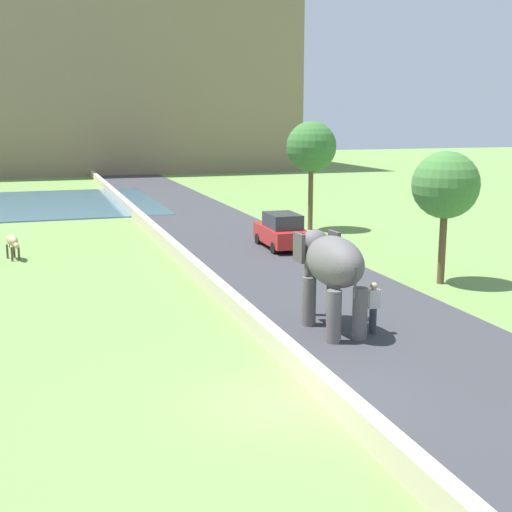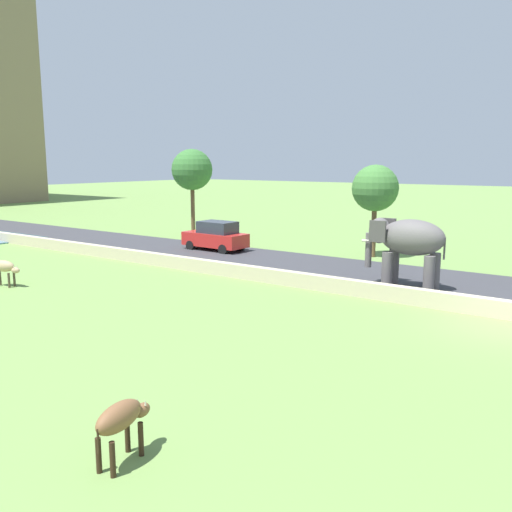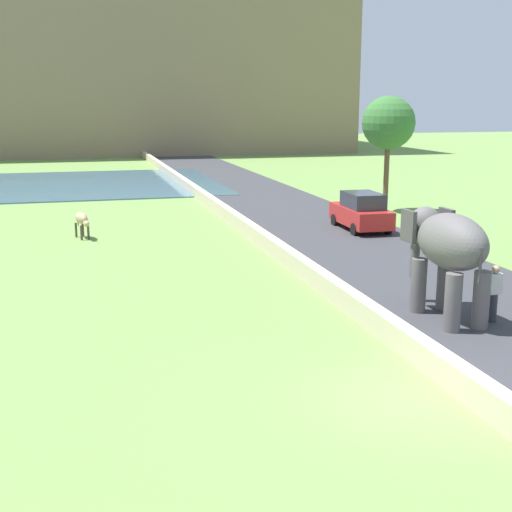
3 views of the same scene
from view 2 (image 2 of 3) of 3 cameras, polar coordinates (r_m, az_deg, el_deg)
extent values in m
plane|color=#6B8E47|center=(19.40, 24.54, -6.93)|extent=(220.00, 220.00, 0.00)
cube|color=#38383D|center=(33.33, -9.46, 0.66)|extent=(7.00, 120.00, 0.06)
cube|color=beige|center=(29.26, -11.89, -0.13)|extent=(0.40, 110.00, 0.64)
ellipsoid|color=#605B5B|center=(23.24, 16.19, 1.90)|extent=(1.47, 2.74, 1.50)
cylinder|color=#605B5B|center=(23.36, 13.65, -1.52)|extent=(0.44, 0.44, 1.60)
cylinder|color=#605B5B|center=(24.14, 14.34, -1.19)|extent=(0.44, 0.44, 1.60)
cylinder|color=#605B5B|center=(22.84, 17.79, -1.98)|extent=(0.44, 0.44, 1.60)
cylinder|color=#605B5B|center=(23.63, 18.35, -1.62)|extent=(0.44, 0.44, 1.60)
ellipsoid|color=#605B5B|center=(23.68, 12.94, 2.64)|extent=(1.02, 0.93, 1.10)
cube|color=#484444|center=(23.07, 12.72, 2.56)|extent=(0.14, 0.70, 0.90)
cube|color=#484444|center=(24.18, 13.75, 2.85)|extent=(0.14, 0.70, 0.90)
cylinder|color=#605B5B|center=(23.97, 11.80, 0.63)|extent=(0.28, 0.28, 1.50)
cone|color=silver|center=(23.68, 11.79, 1.62)|extent=(0.13, 0.56, 0.17)
cone|color=silver|center=(24.08, 12.19, 1.74)|extent=(0.13, 0.56, 0.17)
cylinder|color=#484444|center=(22.94, 19.29, 0.75)|extent=(0.08, 0.08, 0.90)
cylinder|color=#33333D|center=(24.40, 17.91, -2.14)|extent=(0.22, 0.22, 0.85)
cube|color=silver|center=(24.27, 18.00, -0.52)|extent=(0.36, 0.22, 0.56)
sphere|color=tan|center=(24.20, 18.05, 0.39)|extent=(0.22, 0.22, 0.22)
cube|color=red|center=(32.69, -4.34, 1.77)|extent=(1.81, 4.05, 0.80)
cube|color=#2D333D|center=(32.46, -4.09, 3.05)|extent=(1.51, 2.24, 0.70)
cylinder|color=black|center=(33.02, -6.96, 1.11)|extent=(0.20, 0.60, 0.60)
cylinder|color=black|center=(34.20, -5.09, 1.45)|extent=(0.20, 0.60, 0.60)
cylinder|color=black|center=(31.30, -3.51, 0.68)|extent=(0.20, 0.60, 0.60)
cylinder|color=black|center=(32.54, -1.67, 1.05)|extent=(0.20, 0.60, 0.60)
ellipsoid|color=tan|center=(25.63, -25.14, -0.96)|extent=(0.74, 1.18, 0.50)
cylinder|color=#493D2C|center=(25.58, -24.18, -2.22)|extent=(0.10, 0.10, 0.65)
cylinder|color=#493D2C|center=(25.36, -24.65, -2.36)|extent=(0.10, 0.10, 0.65)
cylinder|color=#493D2C|center=(26.11, -25.43, -2.09)|extent=(0.10, 0.10, 0.65)
ellipsoid|color=tan|center=(25.23, -24.07, -1.39)|extent=(0.34, 0.45, 0.26)
cone|color=beige|center=(25.26, -23.96, -0.98)|extent=(0.04, 0.04, 0.12)
cone|color=beige|center=(25.13, -24.24, -1.05)|extent=(0.04, 0.04, 0.12)
ellipsoid|color=brown|center=(10.19, -14.28, -16.14)|extent=(1.16, 0.61, 0.50)
cylinder|color=#302014|center=(10.80, -13.43, -17.95)|extent=(0.10, 0.10, 0.65)
cylinder|color=#302014|center=(10.63, -12.07, -18.39)|extent=(0.10, 0.10, 0.65)
cylinder|color=#302014|center=(10.30, -16.30, -19.57)|extent=(0.10, 0.10, 0.65)
cylinder|color=#302014|center=(10.11, -14.92, -20.07)|extent=(0.10, 0.10, 0.65)
ellipsoid|color=brown|center=(10.70, -11.99, -15.64)|extent=(0.43, 0.30, 0.26)
cone|color=beige|center=(10.67, -12.42, -14.70)|extent=(0.04, 0.04, 0.12)
cone|color=beige|center=(10.57, -11.62, -14.92)|extent=(0.04, 0.04, 0.12)
cylinder|color=#302014|center=(9.93, -16.34, -18.29)|extent=(0.04, 0.04, 0.45)
cylinder|color=brown|center=(31.10, 12.32, 2.62)|extent=(0.28, 0.28, 2.98)
sphere|color=#427A38|center=(30.90, 12.49, 7.02)|extent=(2.59, 2.59, 2.59)
cylinder|color=brown|center=(38.51, -6.69, 4.75)|extent=(0.28, 0.28, 3.78)
sphere|color=#387033|center=(38.36, -6.77, 9.05)|extent=(2.85, 2.85, 2.85)
camera|label=1|loc=(17.18, 74.18, 6.52)|focal=47.81mm
camera|label=3|loc=(14.80, 70.39, 5.50)|focal=47.78mm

